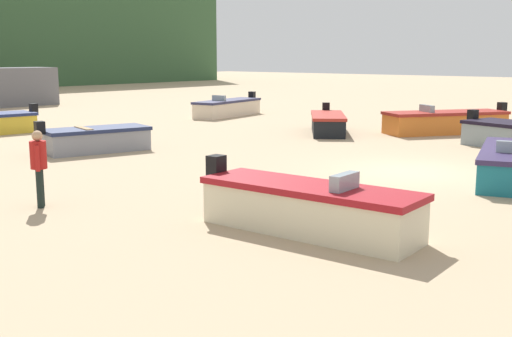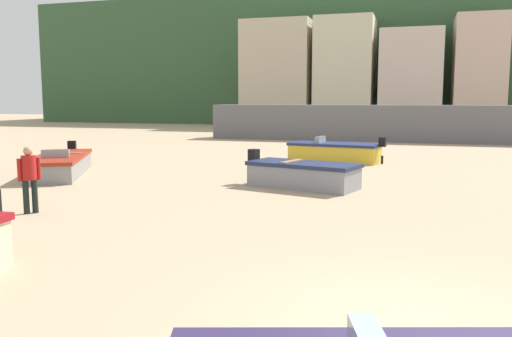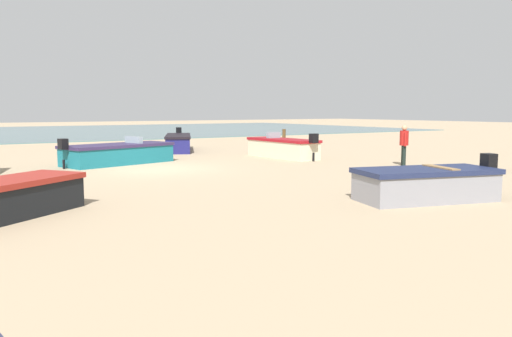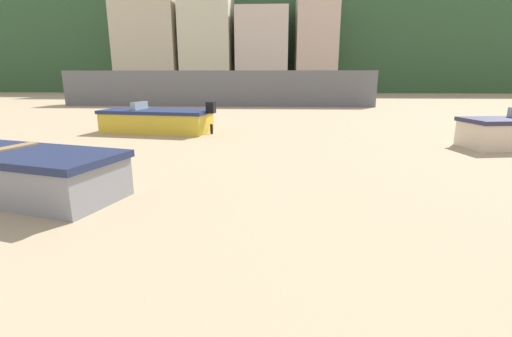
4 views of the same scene
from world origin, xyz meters
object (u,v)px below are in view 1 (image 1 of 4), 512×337
Objects in this scene: boat_cream_4 at (228,108)px; boat_orange_3 at (445,122)px; boat_grey_8 at (96,139)px; beach_walker_foreground at (39,162)px; boat_black_2 at (328,123)px; boat_cream_5 at (309,208)px.

boat_orange_3 is at bearing 171.72° from boat_cream_4.
beach_walker_foreground is at bearing -28.96° from boat_grey_8.
boat_black_2 is 1.03× the size of boat_grey_8.
boat_cream_4 is at bearing 35.18° from boat_orange_3.
boat_cream_4 is at bearing 128.40° from boat_grey_8.
beach_walker_foreground reaches higher than boat_cream_5.
boat_black_2 is at bearing 151.43° from boat_cream_4.
boat_black_2 is 9.68m from boat_grey_8.
beach_walker_foreground is at bearing 112.43° from boat_cream_4.
boat_black_2 is 14.97m from boat_cream_5.
boat_orange_3 is 1.00× the size of boat_cream_4.
boat_cream_5 reaches higher than boat_black_2.
boat_cream_4 reaches higher than boat_black_2.
boat_orange_3 reaches higher than boat_grey_8.
beach_walker_foreground reaches higher than boat_orange_3.
boat_grey_8 is 7.88m from beach_walker_foreground.
boat_cream_5 is at bearing 56.72° from beach_walker_foreground.
boat_cream_4 is 22.49m from boat_cream_5.
boat_grey_8 is (-12.25, 6.80, -0.05)m from boat_orange_3.
boat_grey_8 is at bearing -110.09° from boat_cream_5.
beach_walker_foreground is (-14.66, -2.53, 0.55)m from boat_black_2.
boat_orange_3 is (3.08, -3.71, 0.06)m from boat_black_2.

